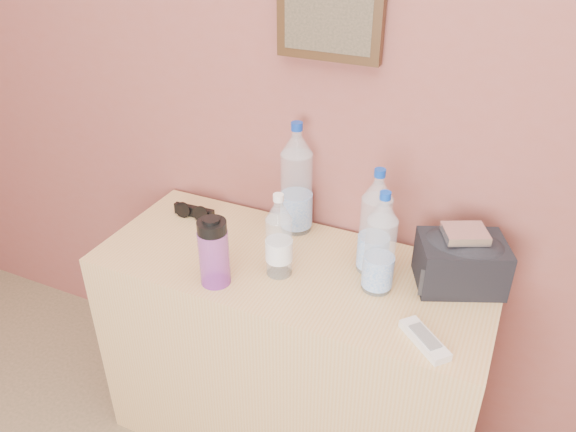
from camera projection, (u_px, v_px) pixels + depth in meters
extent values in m
plane|color=brown|center=(423.00, 40.00, 1.45)|extent=(4.00, 0.00, 4.00)
cube|color=#A27344|center=(291.00, 355.00, 1.84)|extent=(1.17, 0.49, 0.73)
cylinder|color=silver|center=(296.00, 185.00, 1.74)|extent=(0.10, 0.10, 0.32)
cylinder|color=#0E35A3|center=(297.00, 126.00, 1.64)|extent=(0.04, 0.04, 0.02)
cylinder|color=white|center=(375.00, 228.00, 1.56)|extent=(0.09, 0.09, 0.28)
cylinder|color=#0C37A1|center=(380.00, 173.00, 1.48)|extent=(0.03, 0.03, 0.02)
cylinder|color=#AAC3D6|center=(380.00, 248.00, 1.49)|extent=(0.08, 0.08, 0.26)
cylinder|color=#0B3FBE|center=(385.00, 196.00, 1.41)|extent=(0.03, 0.03, 0.02)
cylinder|color=white|center=(279.00, 240.00, 1.56)|extent=(0.07, 0.07, 0.22)
cylinder|color=white|center=(278.00, 198.00, 1.49)|extent=(0.03, 0.03, 0.02)
cylinder|color=purple|center=(214.00, 258.00, 1.54)|extent=(0.08, 0.08, 0.16)
cylinder|color=black|center=(212.00, 225.00, 1.48)|extent=(0.08, 0.08, 0.04)
cube|color=white|center=(424.00, 340.00, 1.36)|extent=(0.15, 0.14, 0.02)
cube|color=silver|center=(465.00, 233.00, 1.48)|extent=(0.14, 0.13, 0.02)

